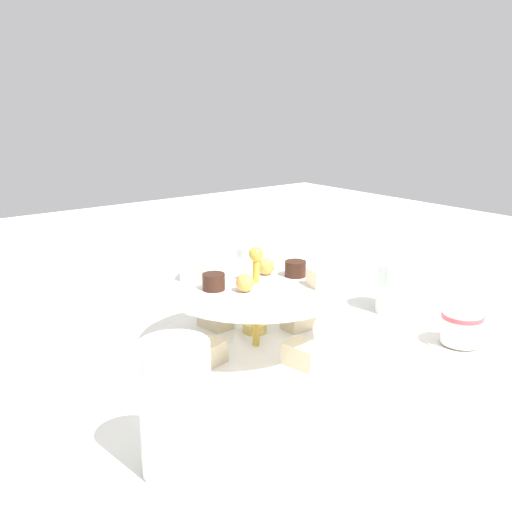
# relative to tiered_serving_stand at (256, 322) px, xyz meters

# --- Properties ---
(ground_plane) EXTENTS (2.40, 2.40, 0.00)m
(ground_plane) POSITION_rel_tiered_serving_stand_xyz_m (-0.00, 0.00, -0.04)
(ground_plane) COLOR silver
(tiered_serving_stand) EXTENTS (0.31, 0.31, 0.15)m
(tiered_serving_stand) POSITION_rel_tiered_serving_stand_xyz_m (0.00, 0.00, 0.00)
(tiered_serving_stand) COLOR white
(tiered_serving_stand) RESTS_ON ground_plane
(water_glass_tall_right) EXTENTS (0.07, 0.07, 0.13)m
(water_glass_tall_right) POSITION_rel_tiered_serving_stand_xyz_m (-0.17, 0.23, 0.02)
(water_glass_tall_right) COLOR silver
(water_glass_tall_right) RESTS_ON ground_plane
(water_glass_short_left) EXTENTS (0.06, 0.06, 0.08)m
(water_glass_short_left) POSITION_rel_tiered_serving_stand_xyz_m (-0.02, -0.28, -0.00)
(water_glass_short_left) COLOR silver
(water_glass_short_left) RESTS_ON ground_plane
(teacup_with_saucer) EXTENTS (0.09, 0.09, 0.05)m
(teacup_with_saucer) POSITION_rel_tiered_serving_stand_xyz_m (-0.17, -0.24, -0.02)
(teacup_with_saucer) COLOR white
(teacup_with_saucer) RESTS_ON ground_plane
(butter_knife_left) EXTENTS (0.13, 0.13, 0.00)m
(butter_knife_left) POSITION_rel_tiered_serving_stand_xyz_m (0.23, 0.24, -0.04)
(butter_knife_left) COLOR silver
(butter_knife_left) RESTS_ON ground_plane
(butter_knife_right) EXTENTS (0.05, 0.17, 0.00)m
(butter_knife_right) POSITION_rel_tiered_serving_stand_xyz_m (-0.33, -0.05, -0.04)
(butter_knife_right) COLOR silver
(butter_knife_right) RESTS_ON ground_plane
(water_glass_mid_back) EXTENTS (0.06, 0.06, 0.09)m
(water_glass_mid_back) POSITION_rel_tiered_serving_stand_xyz_m (0.20, -0.15, -0.00)
(water_glass_mid_back) COLOR silver
(water_glass_mid_back) RESTS_ON ground_plane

